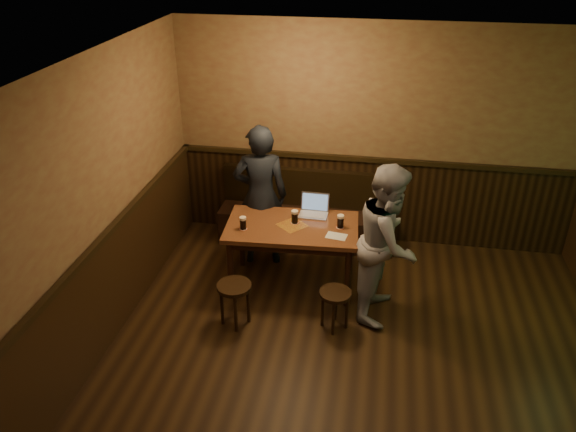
# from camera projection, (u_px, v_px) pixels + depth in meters

# --- Properties ---
(room) EXTENTS (5.04, 6.04, 2.84)m
(room) POSITION_uv_depth(u_px,v_px,m) (361.00, 279.00, 4.59)
(room) COLOR black
(room) RESTS_ON ground
(bench) EXTENTS (2.20, 0.50, 0.95)m
(bench) POSITION_uv_depth(u_px,v_px,m) (305.00, 220.00, 7.33)
(bench) COLOR black
(bench) RESTS_ON ground
(pub_table) EXTENTS (1.51, 0.92, 0.79)m
(pub_table) POSITION_uv_depth(u_px,v_px,m) (292.00, 233.00, 6.28)
(pub_table) COLOR #5D2E1A
(pub_table) RESTS_ON ground
(stool_left) EXTENTS (0.45, 0.45, 0.49)m
(stool_left) POSITION_uv_depth(u_px,v_px,m) (234.00, 293.00, 5.79)
(stool_left) COLOR black
(stool_left) RESTS_ON ground
(stool_right) EXTENTS (0.33, 0.33, 0.45)m
(stool_right) POSITION_uv_depth(u_px,v_px,m) (335.00, 299.00, 5.74)
(stool_right) COLOR black
(stool_right) RESTS_ON ground
(pint_left) EXTENTS (0.10, 0.10, 0.15)m
(pint_left) POSITION_uv_depth(u_px,v_px,m) (243.00, 223.00, 6.12)
(pint_left) COLOR #973012
(pint_left) RESTS_ON pub_table
(pint_mid) EXTENTS (0.10, 0.10, 0.16)m
(pint_mid) POSITION_uv_depth(u_px,v_px,m) (295.00, 217.00, 6.24)
(pint_mid) COLOR #973012
(pint_mid) RESTS_ON pub_table
(pint_right) EXTENTS (0.10, 0.10, 0.16)m
(pint_right) POSITION_uv_depth(u_px,v_px,m) (340.00, 221.00, 6.15)
(pint_right) COLOR #973012
(pint_right) RESTS_ON pub_table
(laptop) EXTENTS (0.33, 0.27, 0.23)m
(laptop) POSITION_uv_depth(u_px,v_px,m) (314.00, 209.00, 6.45)
(laptop) COLOR silver
(laptop) RESTS_ON pub_table
(menu) EXTENTS (0.24, 0.18, 0.00)m
(menu) POSITION_uv_depth(u_px,v_px,m) (336.00, 236.00, 6.02)
(menu) COLOR silver
(menu) RESTS_ON pub_table
(person_suit) EXTENTS (0.72, 0.54, 1.77)m
(person_suit) POSITION_uv_depth(u_px,v_px,m) (261.00, 196.00, 6.65)
(person_suit) COLOR black
(person_suit) RESTS_ON ground
(person_grey) EXTENTS (0.78, 0.93, 1.71)m
(person_grey) POSITION_uv_depth(u_px,v_px,m) (388.00, 242.00, 5.77)
(person_grey) COLOR #98989D
(person_grey) RESTS_ON ground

